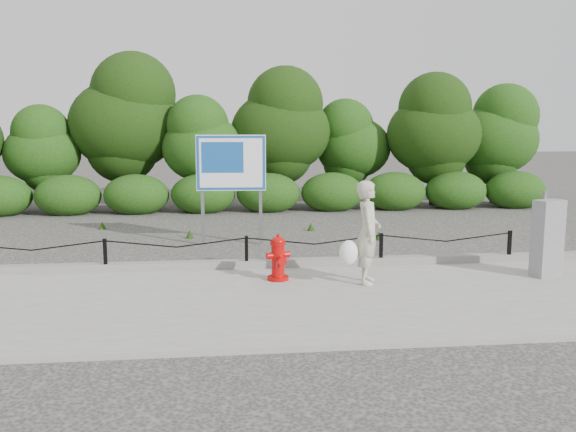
% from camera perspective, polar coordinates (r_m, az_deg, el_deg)
% --- Properties ---
extents(ground, '(90.00, 90.00, 0.00)m').
position_cam_1_polar(ground, '(11.18, -3.89, -5.29)').
color(ground, '#2D2B28').
rests_on(ground, ground).
extents(sidewalk, '(14.00, 4.00, 0.08)m').
position_cam_1_polar(sidewalk, '(9.24, -3.37, -8.04)').
color(sidewalk, gray).
rests_on(sidewalk, ground).
extents(curb, '(14.00, 0.22, 0.14)m').
position_cam_1_polar(curb, '(11.19, -3.90, -4.49)').
color(curb, slate).
rests_on(curb, sidewalk).
extents(chain_barrier, '(10.06, 0.06, 0.60)m').
position_cam_1_polar(chain_barrier, '(11.08, -3.91, -3.00)').
color(chain_barrier, black).
rests_on(chain_barrier, sidewalk).
extents(treeline, '(20.22, 3.69, 4.82)m').
position_cam_1_polar(treeline, '(19.83, -4.30, 8.01)').
color(treeline, black).
rests_on(treeline, ground).
extents(fire_hydrant, '(0.44, 0.46, 0.78)m').
position_cam_1_polar(fire_hydrant, '(10.24, -0.93, -3.99)').
color(fire_hydrant, '#B40706').
rests_on(fire_hydrant, sidewalk).
extents(pedestrian, '(0.78, 0.70, 1.70)m').
position_cam_1_polar(pedestrian, '(10.03, 7.38, -1.65)').
color(pedestrian, '#B2B299').
rests_on(pedestrian, sidewalk).
extents(utility_cabinet, '(0.57, 0.44, 1.46)m').
position_cam_1_polar(utility_cabinet, '(11.36, 23.11, -1.92)').
color(utility_cabinet, gray).
rests_on(utility_cabinet, sidewalk).
extents(advertising_sign, '(1.53, 0.19, 2.45)m').
position_cam_1_polar(advertising_sign, '(13.46, -5.37, 4.51)').
color(advertising_sign, slate).
rests_on(advertising_sign, ground).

